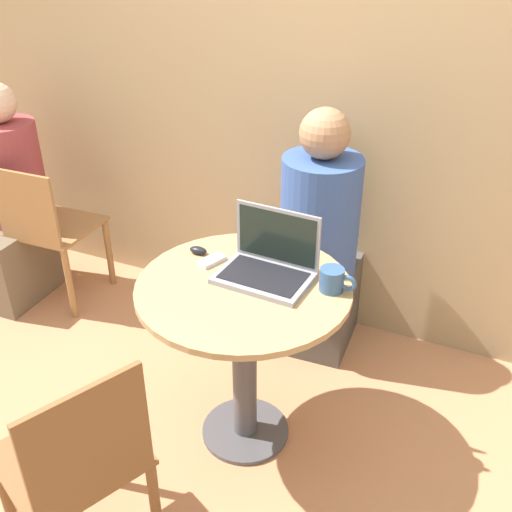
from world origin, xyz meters
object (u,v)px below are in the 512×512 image
(chair_empty, at_px, (79,468))
(laptop, at_px, (268,263))
(person_seated, at_px, (321,254))
(cell_phone, at_px, (212,260))

(chair_empty, bearing_deg, laptop, 71.14)
(chair_empty, height_order, person_seated, person_seated)
(cell_phone, relative_size, chair_empty, 0.14)
(person_seated, bearing_deg, laptop, -90.50)
(cell_phone, relative_size, person_seated, 0.10)
(chair_empty, bearing_deg, person_seated, 78.84)
(laptop, relative_size, chair_empty, 0.41)
(laptop, xyz_separation_m, cell_phone, (-0.23, -0.00, -0.04))
(laptop, distance_m, person_seated, 0.68)
(laptop, xyz_separation_m, person_seated, (0.01, 0.62, -0.28))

